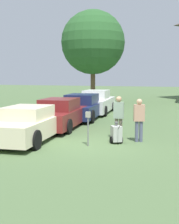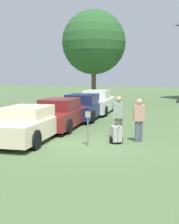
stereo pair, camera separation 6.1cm
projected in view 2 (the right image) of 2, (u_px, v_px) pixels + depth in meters
ground_plane at (87, 145)px, 11.98m from camera, size 120.00×120.00×0.00m
parked_car_cream at (29, 124)px, 12.70m from camera, size 2.29×4.96×1.42m
parked_car_maroon at (61, 114)px, 15.71m from camera, size 2.26×5.14×1.49m
parked_car_navy at (83, 108)px, 18.82m from camera, size 2.35×5.03×1.52m
parked_car_white at (97, 103)px, 21.60m from camera, size 2.24×5.11×1.61m
parking_meter at (88, 122)px, 11.66m from camera, size 0.18×0.09×1.31m
person_worker at (119, 115)px, 12.94m from camera, size 0.44×0.27×1.79m
person_supervisor at (139, 117)px, 12.38m from camera, size 0.47×0.35×1.73m
equipment_cart at (116, 134)px, 12.18m from camera, size 0.67×0.95×1.00m
shade_tree at (94, 42)px, 29.16m from camera, size 5.97×5.97×8.66m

